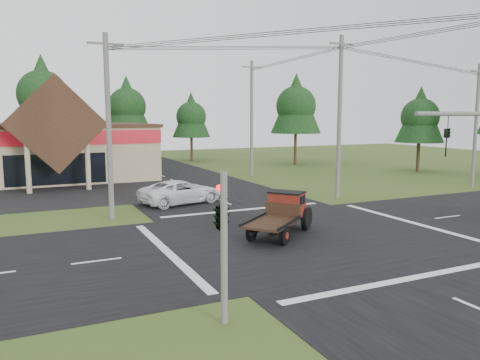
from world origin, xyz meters
TOP-DOWN VIEW (x-y plane):
  - ground at (0.00, 0.00)m, footprint 120.00×120.00m
  - road_ns at (0.00, 0.00)m, footprint 12.00×120.00m
  - road_ew at (0.00, 0.00)m, footprint 120.00×12.00m
  - parking_apron at (-14.00, 19.00)m, footprint 28.00×14.00m
  - traffic_signal_corner at (-7.50, -7.32)m, footprint 0.53×2.48m
  - utility_pole_nw at (-8.00, 8.00)m, footprint 2.00×0.30m
  - utility_pole_ne at (8.00, 8.00)m, footprint 2.00×0.30m
  - utility_pole_far at (22.00, 8.00)m, footprint 2.00×0.30m
  - utility_pole_n at (8.00, 22.00)m, footprint 2.00×0.30m
  - tree_row_c at (-10.00, 41.00)m, footprint 7.28×7.28m
  - tree_row_d at (0.00, 42.00)m, footprint 6.16×6.16m
  - tree_row_e at (8.00, 40.00)m, footprint 5.04×5.04m
  - tree_side_ne at (18.00, 30.00)m, footprint 6.16×6.16m
  - tree_side_e_near at (26.00, 18.00)m, footprint 5.04×5.04m
  - antique_flatbed_truck at (-1.14, 0.45)m, footprint 5.18×4.73m
  - white_pickup at (-2.86, 10.92)m, footprint 6.22×3.93m

SIDE VIEW (x-z plane):
  - ground at x=0.00m, z-range 0.00..0.00m
  - road_ns at x=0.00m, z-range 0.00..0.02m
  - road_ew at x=0.00m, z-range 0.00..0.02m
  - parking_apron at x=-14.00m, z-range 0.00..0.03m
  - white_pickup at x=-2.86m, z-range 0.00..1.60m
  - antique_flatbed_truck at x=-1.14m, z-range 0.00..2.13m
  - traffic_signal_corner at x=-7.50m, z-range 1.32..5.72m
  - utility_pole_far at x=22.00m, z-range 0.14..10.34m
  - utility_pole_nw at x=-8.00m, z-range 0.14..10.64m
  - utility_pole_n at x=8.00m, z-range 0.14..11.34m
  - utility_pole_ne at x=8.00m, z-range 0.14..11.64m
  - tree_row_e at x=8.00m, z-range 1.49..10.58m
  - tree_side_e_near at x=26.00m, z-range 1.49..10.58m
  - tree_row_d at x=0.00m, z-range 1.82..12.93m
  - tree_side_ne at x=18.00m, z-range 1.82..12.93m
  - tree_row_c at x=-10.00m, z-range 2.16..15.29m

